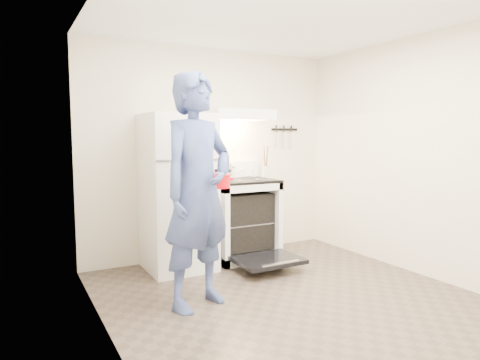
# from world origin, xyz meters

# --- Properties ---
(floor) EXTENTS (3.60, 3.60, 0.00)m
(floor) POSITION_xyz_m (0.00, 0.00, 0.00)
(floor) COLOR #4B3F34
(floor) RESTS_ON ground
(back_wall) EXTENTS (3.20, 0.02, 2.50)m
(back_wall) POSITION_xyz_m (0.00, 1.80, 1.25)
(back_wall) COLOR beige
(back_wall) RESTS_ON ground
(refrigerator) EXTENTS (0.70, 0.70, 1.70)m
(refrigerator) POSITION_xyz_m (-0.58, 1.45, 0.85)
(refrigerator) COLOR white
(refrigerator) RESTS_ON floor
(stove_body) EXTENTS (0.76, 0.65, 0.92)m
(stove_body) POSITION_xyz_m (0.23, 1.48, 0.46)
(stove_body) COLOR white
(stove_body) RESTS_ON floor
(cooktop) EXTENTS (0.76, 0.65, 0.03)m
(cooktop) POSITION_xyz_m (0.23, 1.48, 0.94)
(cooktop) COLOR black
(cooktop) RESTS_ON stove_body
(backsplash) EXTENTS (0.76, 0.07, 0.20)m
(backsplash) POSITION_xyz_m (0.23, 1.76, 1.05)
(backsplash) COLOR white
(backsplash) RESTS_ON cooktop
(oven_door) EXTENTS (0.70, 0.54, 0.04)m
(oven_door) POSITION_xyz_m (0.23, 0.88, 0.12)
(oven_door) COLOR black
(oven_door) RESTS_ON floor
(oven_rack) EXTENTS (0.60, 0.52, 0.01)m
(oven_rack) POSITION_xyz_m (0.23, 1.48, 0.44)
(oven_rack) COLOR slate
(oven_rack) RESTS_ON stove_body
(range_hood) EXTENTS (0.76, 0.50, 0.12)m
(range_hood) POSITION_xyz_m (0.23, 1.55, 1.71)
(range_hood) COLOR white
(range_hood) RESTS_ON back_wall
(knife_strip) EXTENTS (0.40, 0.02, 0.03)m
(knife_strip) POSITION_xyz_m (1.05, 1.79, 1.55)
(knife_strip) COLOR black
(knife_strip) RESTS_ON back_wall
(pizza_stone) EXTENTS (0.34, 0.34, 0.02)m
(pizza_stone) POSITION_xyz_m (0.26, 1.40, 0.45)
(pizza_stone) COLOR #94754C
(pizza_stone) RESTS_ON oven_rack
(tea_kettle) EXTENTS (0.23, 0.19, 0.28)m
(tea_kettle) POSITION_xyz_m (0.10, 1.67, 1.09)
(tea_kettle) COLOR silver
(tea_kettle) RESTS_ON cooktop
(utensil_jar) EXTENTS (0.10, 0.10, 0.13)m
(utensil_jar) POSITION_xyz_m (0.49, 1.35, 1.05)
(utensil_jar) COLOR silver
(utensil_jar) RESTS_ON cooktop
(person) EXTENTS (0.85, 0.70, 2.00)m
(person) POSITION_xyz_m (-0.80, 0.38, 1.00)
(person) COLOR navy
(person) RESTS_ON floor
(dutch_oven) EXTENTS (0.33, 0.26, 0.22)m
(dutch_oven) POSITION_xyz_m (-0.46, 0.71, 1.03)
(dutch_oven) COLOR red
(dutch_oven) RESTS_ON person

